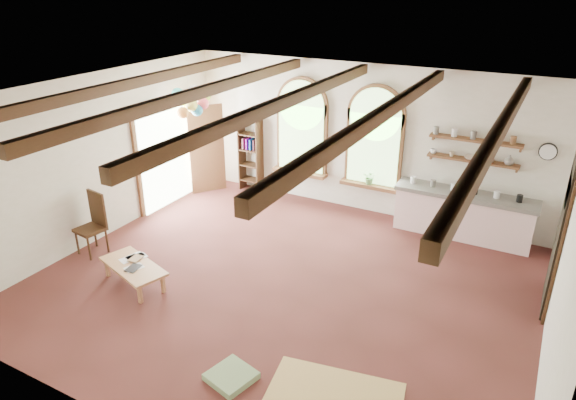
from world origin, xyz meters
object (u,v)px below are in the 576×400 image
Objects in this scene: kitchen_counter at (463,214)px; coffee_table at (133,267)px; side_chair at (93,236)px; balloon_cluster at (190,102)px.

kitchen_counter is 6.30m from coffee_table.
side_chair is 1.02× the size of balloon_cluster.
balloon_cluster reaches higher than coffee_table.
kitchen_counter is 2.32× the size of balloon_cluster.
side_chair reaches higher than kitchen_counter.
kitchen_counter is 6.10m from balloon_cluster.
kitchen_counter is 7.14m from side_chair.
balloon_cluster is at bearing 110.13° from coffee_table.
balloon_cluster is at bearing 85.23° from side_chair.
balloon_cluster is at bearing -169.06° from kitchen_counter.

